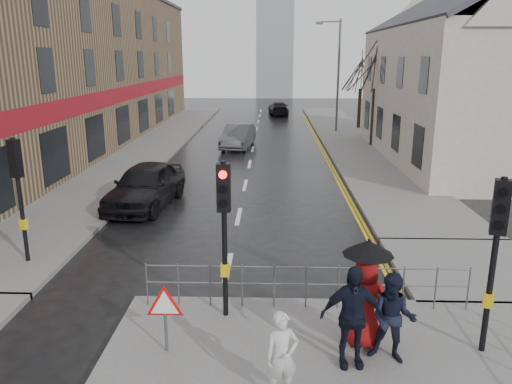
# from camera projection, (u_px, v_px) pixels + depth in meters

# --- Properties ---
(ground) EXTENTS (120.00, 120.00, 0.00)m
(ground) POSITION_uv_depth(u_px,v_px,m) (216.00, 325.00, 10.67)
(ground) COLOR black
(ground) RESTS_ON ground
(left_pavement) EXTENTS (4.00, 44.00, 0.14)m
(left_pavement) POSITION_uv_depth(u_px,v_px,m) (156.00, 142.00, 33.03)
(left_pavement) COLOR #605E5B
(left_pavement) RESTS_ON ground
(right_pavement) EXTENTS (4.00, 40.00, 0.14)m
(right_pavement) POSITION_uv_depth(u_px,v_px,m) (348.00, 138.00, 34.56)
(right_pavement) COLOR #605E5B
(right_pavement) RESTS_ON ground
(pavement_bridge_right) EXTENTS (4.00, 4.20, 0.14)m
(pavement_bridge_right) POSITION_uv_depth(u_px,v_px,m) (470.00, 268.00, 13.35)
(pavement_bridge_right) COLOR #605E5B
(pavement_bridge_right) RESTS_ON ground
(building_left_terrace) EXTENTS (8.00, 42.00, 10.00)m
(building_left_terrace) POSITION_uv_depth(u_px,v_px,m) (60.00, 66.00, 30.93)
(building_left_terrace) COLOR #7A6146
(building_left_terrace) RESTS_ON ground
(building_right_cream) EXTENTS (9.00, 16.40, 10.10)m
(building_right_cream) POSITION_uv_depth(u_px,v_px,m) (477.00, 71.00, 26.41)
(building_right_cream) COLOR beige
(building_right_cream) RESTS_ON ground
(church_tower) EXTENTS (5.00, 5.00, 18.00)m
(church_tower) POSITION_uv_depth(u_px,v_px,m) (275.00, 30.00, 68.05)
(church_tower) COLOR gray
(church_tower) RESTS_ON ground
(traffic_signal_near_left) EXTENTS (0.28, 0.27, 3.40)m
(traffic_signal_near_left) POSITION_uv_depth(u_px,v_px,m) (224.00, 213.00, 10.20)
(traffic_signal_near_left) COLOR black
(traffic_signal_near_left) RESTS_ON near_pavement
(traffic_signal_near_right) EXTENTS (0.34, 0.33, 3.40)m
(traffic_signal_near_right) POSITION_uv_depth(u_px,v_px,m) (497.00, 236.00, 8.90)
(traffic_signal_near_right) COLOR black
(traffic_signal_near_right) RESTS_ON near_pavement
(traffic_signal_far_left) EXTENTS (0.34, 0.33, 3.40)m
(traffic_signal_far_left) POSITION_uv_depth(u_px,v_px,m) (18.00, 178.00, 13.08)
(traffic_signal_far_left) COLOR black
(traffic_signal_far_left) RESTS_ON left_pavement
(guard_railing_front) EXTENTS (7.14, 0.04, 1.00)m
(guard_railing_front) POSITION_uv_depth(u_px,v_px,m) (306.00, 277.00, 10.96)
(guard_railing_front) COLOR #595B5E
(guard_railing_front) RESTS_ON near_pavement
(warning_sign) EXTENTS (0.80, 0.07, 1.35)m
(warning_sign) POSITION_uv_depth(u_px,v_px,m) (165.00, 308.00, 9.25)
(warning_sign) COLOR #595B5E
(warning_sign) RESTS_ON near_pavement
(street_lamp) EXTENTS (1.83, 0.25, 8.00)m
(street_lamp) POSITION_uv_depth(u_px,v_px,m) (336.00, 68.00, 36.26)
(street_lamp) COLOR #595B5E
(street_lamp) RESTS_ON right_pavement
(tree_near) EXTENTS (2.40, 2.40, 6.58)m
(tree_near) POSITION_uv_depth(u_px,v_px,m) (376.00, 63.00, 30.31)
(tree_near) COLOR #31221B
(tree_near) RESTS_ON right_pavement
(tree_far) EXTENTS (2.40, 2.40, 5.64)m
(tree_far) POSITION_uv_depth(u_px,v_px,m) (361.00, 72.00, 38.19)
(tree_far) COLOR #31221B
(tree_far) RESTS_ON right_pavement
(pedestrian_a) EXTENTS (0.63, 0.50, 1.52)m
(pedestrian_a) POSITION_uv_depth(u_px,v_px,m) (282.00, 356.00, 8.00)
(pedestrian_a) COLOR beige
(pedestrian_a) RESTS_ON near_pavement
(pedestrian_b) EXTENTS (0.99, 0.88, 1.70)m
(pedestrian_b) POSITION_uv_depth(u_px,v_px,m) (393.00, 318.00, 8.98)
(pedestrian_b) COLOR black
(pedestrian_b) RESTS_ON near_pavement
(pedestrian_with_umbrella) EXTENTS (0.96, 0.96, 2.15)m
(pedestrian_with_umbrella) POSITION_uv_depth(u_px,v_px,m) (366.00, 290.00, 9.40)
(pedestrian_with_umbrella) COLOR maroon
(pedestrian_with_umbrella) RESTS_ON near_pavement
(pedestrian_d) EXTENTS (1.15, 0.54, 1.91)m
(pedestrian_d) POSITION_uv_depth(u_px,v_px,m) (351.00, 316.00, 8.84)
(pedestrian_d) COLOR black
(pedestrian_d) RESTS_ON near_pavement
(car_parked) EXTENTS (2.57, 5.10, 1.67)m
(car_parked) POSITION_uv_depth(u_px,v_px,m) (146.00, 185.00, 18.89)
(car_parked) COLOR black
(car_parked) RESTS_ON ground
(car_mid) EXTENTS (2.13, 4.58, 1.45)m
(car_mid) POSITION_uv_depth(u_px,v_px,m) (238.00, 136.00, 31.12)
(car_mid) COLOR #4E5053
(car_mid) RESTS_ON ground
(car_far) EXTENTS (2.07, 4.48, 1.27)m
(car_far) POSITION_uv_depth(u_px,v_px,m) (278.00, 109.00, 48.64)
(car_far) COLOR black
(car_far) RESTS_ON ground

